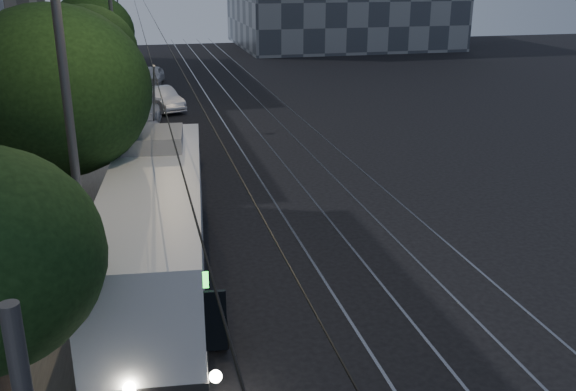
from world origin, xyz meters
The scene contains 16 objects.
ground centered at (0.00, 0.00, 0.00)m, with size 120.00×120.00×0.00m, color black.
sidewalk centered at (-7.50, 20.00, 0.07)m, with size 5.00×90.00×0.15m, color #66635F.
tram_rails centered at (2.50, 20.00, 0.01)m, with size 4.52×90.00×0.02m.
overhead_wires centered at (-4.97, 20.00, 3.47)m, with size 2.23×90.00×6.00m.
trolleybus centered at (-4.10, 2.21, 1.62)m, with size 3.57×11.84×5.63m.
pickup_silver centered at (-3.50, 11.30, 0.77)m, with size 2.57×5.57×1.55m, color #999BA0.
car_white_a centered at (-4.30, 19.00, 0.64)m, with size 1.50×3.73×1.27m, color #B6B6BB.
car_white_b centered at (-4.30, 20.28, 0.63)m, with size 1.76×4.34×1.26m, color white.
car_white_c centered at (-2.85, 24.68, 0.68)m, with size 1.45×4.15×1.37m, color white.
car_white_d centered at (-3.00, 34.44, 0.61)m, with size 1.44×3.59×1.22m, color silver.
tree_1 centered at (-6.50, 4.37, 4.90)m, with size 5.25×5.25×7.27m.
tree_2 centered at (-6.91, 8.85, 3.85)m, with size 4.15×4.15×5.73m.
tree_3 centered at (-6.50, 19.09, 4.26)m, with size 4.91×4.91×6.48m.
tree_4 centered at (-6.50, 24.91, 4.60)m, with size 4.80×4.80×6.78m.
tree_5 centered at (-7.00, 33.97, 4.53)m, with size 4.17×4.17×6.44m.
streetlamp_near centered at (-5.37, 0.22, 6.58)m, with size 2.64×0.44×11.03m.
Camera 1 is at (-4.37, -14.11, 8.11)m, focal length 40.00 mm.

